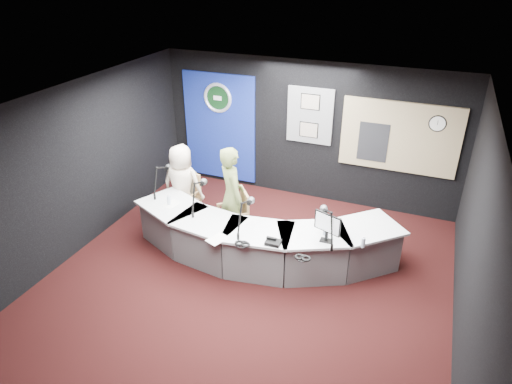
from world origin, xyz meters
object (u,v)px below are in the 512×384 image
at_px(broadcast_desk, 259,239).
at_px(armchair_left, 184,201).
at_px(person_man, 182,185).
at_px(person_woman, 232,196).
at_px(armchair_right, 232,215).

distance_m(broadcast_desk, armchair_left, 1.82).
distance_m(person_man, person_woman, 1.14).
height_order(broadcast_desk, armchair_left, armchair_left).
height_order(armchair_right, person_woman, person_woman).
bearing_deg(person_woman, armchair_left, 33.75).
xyz_separation_m(armchair_left, armchair_right, (1.11, -0.24, 0.09)).
bearing_deg(armchair_right, person_woman, 0.00).
bearing_deg(broadcast_desk, armchair_left, 161.85).
bearing_deg(person_man, broadcast_desk, 155.93).
distance_m(broadcast_desk, person_woman, 0.87).
distance_m(broadcast_desk, person_man, 1.86).
bearing_deg(person_woman, person_man, 33.75).
bearing_deg(armchair_right, broadcast_desk, 24.00).
height_order(armchair_right, person_man, person_man).
height_order(broadcast_desk, person_woman, person_woman).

